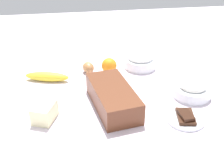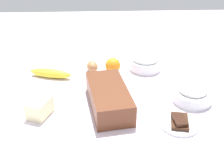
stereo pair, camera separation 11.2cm
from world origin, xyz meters
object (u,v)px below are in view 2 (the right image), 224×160
Objects in this scene: orange_fruit at (113,65)px; chocolate_plate at (179,123)px; butter_block at (40,108)px; banana at (51,73)px; sugar_bowl at (145,62)px; flour_bowl at (192,94)px; loaf_pan at (109,97)px; egg_near_butter at (92,66)px.

chocolate_plate is at bearing 26.91° from orange_fruit.
banana is at bearing -179.11° from butter_block.
chocolate_plate is at bearing 6.78° from sugar_bowl.
flour_bowl reaches higher than butter_block.
loaf_pan is at bearing 99.52° from butter_block.
flour_bowl is at bearing 69.06° from banana.
egg_near_butter is (-0.33, 0.18, -0.01)m from butter_block.
banana is 2.90× the size of egg_near_butter.
loaf_pan is 3.30× the size of butter_block.
banana is 2.11× the size of butter_block.
sugar_bowl is 1.61× the size of butter_block.
sugar_bowl reaches higher than flour_bowl.
banana is 0.28m from orange_fruit.
egg_near_butter is 0.50× the size of chocolate_plate.
butter_block is at bearing 0.89° from banana.
orange_fruit is (0.03, -0.15, -0.00)m from sugar_bowl.
flour_bowl is 0.31m from sugar_bowl.
flour_bowl is 0.17m from chocolate_plate.
orange_fruit is at bearing 139.37° from butter_block.
sugar_bowl is at bearing 93.16° from egg_near_butter.
orange_fruit is 0.42m from butter_block.
loaf_pan reaches higher than chocolate_plate.
banana is 2.75× the size of orange_fruit.
orange_fruit is 0.77× the size of butter_block.
egg_near_butter is at bearing -124.77° from flour_bowl.
flour_bowl is 0.46m from egg_near_butter.
chocolate_plate is at bearing 52.72° from banana.
butter_block is (0.28, 0.00, 0.01)m from banana.
butter_block reaches higher than egg_near_butter.
egg_near_butter is (-0.01, -0.09, -0.01)m from orange_fruit.
chocolate_plate is (0.12, 0.23, -0.03)m from loaf_pan.
chocolate_plate is at bearing 35.61° from egg_near_butter.
sugar_bowl is at bearing 98.37° from banana.
loaf_pan is at bearing -30.78° from sugar_bowl.
orange_fruit is at bearing -131.02° from flour_bowl.
flour_bowl is 2.24× the size of egg_near_butter.
loaf_pan is at bearing -85.57° from flour_bowl.
orange_fruit is at bearing 97.25° from banana.
butter_block reaches higher than chocolate_plate.
orange_fruit is 0.09m from egg_near_butter.
flour_bowl is at bearing 85.37° from loaf_pan.
orange_fruit is at bearing -153.09° from chocolate_plate.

